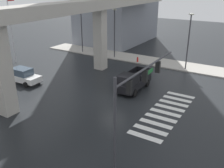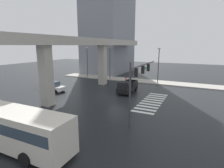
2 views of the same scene
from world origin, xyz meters
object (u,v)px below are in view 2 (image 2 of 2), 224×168
Objects in this scene: street_lamp_near_corner at (159,61)px; flagpole at (42,57)px; traffic_signal_mast at (139,76)px; city_bus at (10,125)px; fire_hydrant at (126,79)px; sedan_white at (53,87)px; street_lamp_mid_block at (110,59)px; pickup_truck at (127,87)px; street_lamp_far_north at (87,59)px.

street_lamp_near_corner is 0.78× the size of flagpole.
city_bus is at bearing 143.50° from traffic_signal_mast.
fire_hydrant is (28.00, 1.77, -1.29)m from city_bus.
street_lamp_mid_block is at bearing -14.41° from sedan_white.
street_lamp_near_corner is at bearing -86.61° from fire_hydrant.
pickup_truck is 0.71× the size of street_lamp_near_corner.
street_lamp_far_north reaches higher than pickup_truck.
street_lamp_mid_block is 1.00× the size of street_lamp_far_north.
street_lamp_far_north reaches higher than traffic_signal_mast.
street_lamp_mid_block is (0.00, 10.86, 0.00)m from street_lamp_near_corner.
city_bus is 28.97m from street_lamp_near_corner.
pickup_truck is 12.50m from sedan_white.
city_bus is 29.14m from street_lamp_mid_block.
traffic_signal_mast reaches higher than pickup_truck.
traffic_signal_mast is (-9.20, -4.92, 3.56)m from pickup_truck.
sedan_white reaches higher than fire_hydrant.
traffic_signal_mast reaches higher than sedan_white.
city_bus is 12.73× the size of fire_hydrant.
street_lamp_mid_block is 14.33m from flagpole.
street_lamp_far_north reaches higher than city_bus.
traffic_signal_mast is 1.20× the size of street_lamp_near_corner.
sedan_white is 17.62m from traffic_signal_mast.
street_lamp_mid_block is at bearing 39.64° from pickup_truck.
flagpole is (9.66, 23.88, 0.85)m from traffic_signal_mast.
street_lamp_near_corner reaches higher than city_bus.
city_bus is 25.79m from flagpole.
traffic_signal_mast is 1.20× the size of street_lamp_far_north.
traffic_signal_mast is at bearing -154.45° from fire_hydrant.
fire_hydrant is at bearing -59.67° from flagpole.
flagpole reaches higher than fire_hydrant.
street_lamp_far_north is (9.66, 14.08, 3.57)m from pickup_truck.
traffic_signal_mast is 1.20× the size of street_lamp_mid_block.
flagpole is at bearing 130.06° from street_lamp_mid_block.
pickup_truck reaches higher than fire_hydrant.
flagpole is at bearing 67.97° from traffic_signal_mast.
street_lamp_mid_block is 0.78× the size of flagpole.
traffic_signal_mast reaches higher than city_bus.
street_lamp_mid_block is 6.07m from street_lamp_far_north.
street_lamp_far_north is at bearing 90.00° from street_lamp_mid_block.
flagpole is (4.99, 7.30, 4.54)m from sedan_white.
traffic_signal_mast is at bearing -105.74° from sedan_white.
traffic_signal_mast is 0.94× the size of flagpole.
pickup_truck is at bearing 28.15° from traffic_signal_mast.
flagpole reaches higher than traffic_signal_mast.
street_lamp_far_north is 10.45m from flagpole.
fire_hydrant is (13.79, -7.75, -0.42)m from sedan_white.
street_lamp_far_north is 10.99m from fire_hydrant.
sedan_white is at bearing 33.83° from city_bus.
sedan_white is 5.11× the size of fire_hydrant.
traffic_signal_mast is 18.98m from street_lamp_near_corner.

